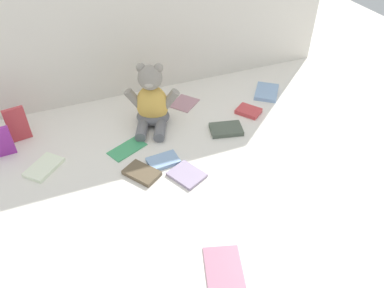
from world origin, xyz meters
TOP-DOWN VIEW (x-y plane):
  - ground_plane at (0.00, 0.00)m, footprint 3.20×3.20m
  - backdrop_drape at (0.00, 0.45)m, footprint 1.66×0.03m
  - teddy_bear at (-0.07, 0.19)m, footprint 0.20×0.21m
  - book_case_0 at (0.10, 0.27)m, footprint 0.14×0.14m
  - book_case_1 at (-0.09, -0.50)m, footprint 0.13×0.16m
  - book_case_2 at (0.18, 0.04)m, footprint 0.13×0.11m
  - book_case_3 at (-0.10, -0.04)m, footprint 0.11×0.08m
  - book_case_4 at (0.46, 0.21)m, footprint 0.16×0.16m
  - book_case_5 at (-0.55, 0.28)m, footprint 0.08×0.04m
  - book_case_6 at (-0.61, 0.20)m, footprint 0.07×0.02m
  - book_case_7 at (0.31, 0.11)m, footprint 0.11×0.12m
  - book_case_8 at (-0.05, -0.14)m, footprint 0.13×0.14m
  - book_case_9 at (-0.19, -0.07)m, footprint 0.13×0.14m
  - book_case_10 at (-0.49, 0.08)m, footprint 0.14×0.14m
  - book_case_11 at (-0.20, 0.07)m, footprint 0.15×0.12m

SIDE VIEW (x-z plane):
  - ground_plane at x=0.00m, z-range 0.00..0.00m
  - book_case_0 at x=0.10m, z-range 0.00..0.01m
  - book_case_11 at x=-0.20m, z-range 0.00..0.01m
  - book_case_1 at x=-0.09m, z-range 0.00..0.01m
  - book_case_8 at x=-0.05m, z-range 0.00..0.01m
  - book_case_10 at x=-0.49m, z-range 0.00..0.01m
  - book_case_3 at x=-0.10m, z-range 0.00..0.01m
  - book_case_9 at x=-0.19m, z-range 0.00..0.01m
  - book_case_4 at x=0.46m, z-range 0.00..0.02m
  - book_case_7 at x=0.31m, z-range 0.00..0.02m
  - book_case_2 at x=0.18m, z-range 0.00..0.02m
  - book_case_6 at x=-0.61m, z-range 0.00..0.12m
  - book_case_5 at x=-0.55m, z-range 0.00..0.13m
  - teddy_bear at x=-0.07m, z-range -0.03..0.22m
  - backdrop_drape at x=0.00m, z-range 0.00..0.75m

